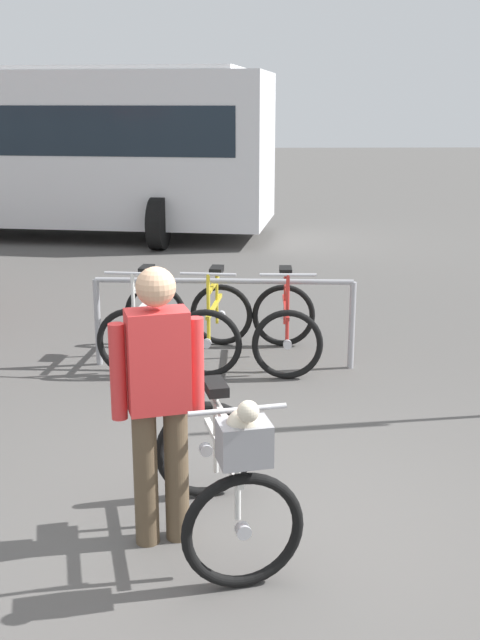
# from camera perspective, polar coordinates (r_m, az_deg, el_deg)

# --- Properties ---
(ground_plane) EXTENTS (80.00, 80.00, 0.00)m
(ground_plane) POSITION_cam_1_polar(r_m,az_deg,el_deg) (4.90, 2.01, -15.02)
(ground_plane) COLOR #514F4C
(bike_rack_rail) EXTENTS (2.50, 0.23, 0.88)m
(bike_rack_rail) POSITION_cam_1_polar(r_m,az_deg,el_deg) (7.51, -1.18, 1.26)
(bike_rack_rail) COLOR #99999E
(bike_rack_rail) RESTS_ON ground
(racked_bike_white) EXTENTS (0.81, 1.17, 0.97)m
(racked_bike_white) POSITION_cam_1_polar(r_m,az_deg,el_deg) (7.84, -6.97, -0.27)
(racked_bike_white) COLOR black
(racked_bike_white) RESTS_ON ground
(racked_bike_yellow) EXTENTS (0.80, 1.18, 0.97)m
(racked_bike_yellow) POSITION_cam_1_polar(r_m,az_deg,el_deg) (7.76, -1.86, -0.34)
(racked_bike_yellow) COLOR black
(racked_bike_yellow) RESTS_ON ground
(racked_bike_red) EXTENTS (0.71, 1.13, 0.97)m
(racked_bike_red) POSITION_cam_1_polar(r_m,az_deg,el_deg) (7.74, 3.31, -0.40)
(racked_bike_red) COLOR black
(racked_bike_red) RESTS_ON ground
(featured_bicycle) EXTENTS (0.87, 1.25, 1.09)m
(featured_bicycle) POSITION_cam_1_polar(r_m,az_deg,el_deg) (4.51, -0.95, -10.88)
(featured_bicycle) COLOR black
(featured_bicycle) RESTS_ON ground
(person_with_featured_bike) EXTENTS (0.52, 0.28, 1.64)m
(person_with_featured_bike) POSITION_cam_1_polar(r_m,az_deg,el_deg) (4.44, -5.90, -5.43)
(person_with_featured_bike) COLOR brown
(person_with_featured_bike) RESTS_ON ground
(bus_distant) EXTENTS (10.28, 4.51, 3.08)m
(bus_distant) POSITION_cam_1_polar(r_m,az_deg,el_deg) (15.90, -16.62, 12.24)
(bus_distant) COLOR silver
(bus_distant) RESTS_ON ground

